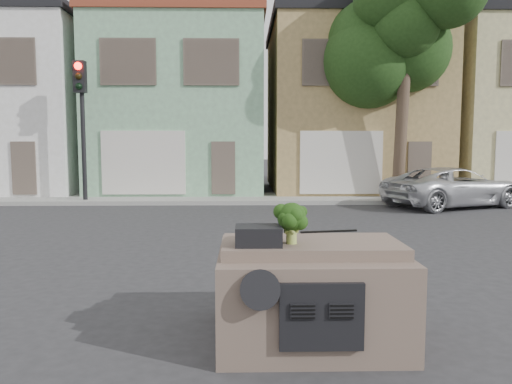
{
  "coord_description": "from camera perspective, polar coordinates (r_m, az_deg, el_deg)",
  "views": [
    {
      "loc": [
        -0.72,
        -8.46,
        2.17
      ],
      "look_at": [
        -0.52,
        0.5,
        1.3
      ],
      "focal_mm": 35.0,
      "sensor_mm": 36.0,
      "label": 1
    }
  ],
  "objects": [
    {
      "name": "townhouse_white",
      "position": [
        25.21,
        -25.65,
        8.67
      ],
      "size": [
        7.2,
        8.2,
        7.55
      ],
      "primitive_type": "cube",
      "color": "white",
      "rests_on": "ground"
    },
    {
      "name": "tree_near",
      "position": [
        19.25,
        16.36,
        11.54
      ],
      "size": [
        4.4,
        4.0,
        8.5
      ],
      "primitive_type": "cube",
      "color": "#203F16",
      "rests_on": "ground"
    },
    {
      "name": "instrument_hump",
      "position": [
        5.2,
        0.28,
        -5.0
      ],
      "size": [
        0.48,
        0.38,
        0.2
      ],
      "primitive_type": "cube",
      "color": "black",
      "rests_on": "car_dashboard"
    },
    {
      "name": "car_dashboard",
      "position": [
        5.74,
        6.08,
        -10.8
      ],
      "size": [
        2.0,
        1.8,
        1.12
      ],
      "primitive_type": "cube",
      "color": "brown",
      "rests_on": "ground"
    },
    {
      "name": "wiper_arm",
      "position": [
        6.01,
        8.33,
        -4.47
      ],
      "size": [
        0.69,
        0.15,
        0.02
      ],
      "primitive_type": "cube",
      "rotation": [
        0.0,
        0.0,
        0.17
      ],
      "color": "black",
      "rests_on": "car_dashboard"
    },
    {
      "name": "silver_pickup",
      "position": [
        18.43,
        21.53,
        -1.6
      ],
      "size": [
        5.41,
        3.94,
        1.37
      ],
      "primitive_type": "imported",
      "rotation": [
        0.0,
        0.0,
        1.95
      ],
      "color": "silver",
      "rests_on": "ground"
    },
    {
      "name": "broccoli",
      "position": [
        5.27,
        4.09,
        -3.52
      ],
      "size": [
        0.47,
        0.47,
        0.45
      ],
      "primitive_type": "cube",
      "rotation": [
        0.0,
        0.0,
        4.35
      ],
      "color": "#18330D",
      "rests_on": "car_dashboard"
    },
    {
      "name": "sidewalk",
      "position": [
        19.09,
        0.89,
        -0.74
      ],
      "size": [
        40.0,
        3.0,
        0.15
      ],
      "primitive_type": "cube",
      "color": "gray",
      "rests_on": "ground"
    },
    {
      "name": "traffic_signal",
      "position": [
        18.87,
        -19.24,
        6.4
      ],
      "size": [
        0.4,
        0.4,
        5.1
      ],
      "primitive_type": "cube",
      "color": "black",
      "rests_on": "ground"
    },
    {
      "name": "ground_plane",
      "position": [
        8.76,
        3.51,
        -8.8
      ],
      "size": [
        120.0,
        120.0,
        0.0
      ],
      "primitive_type": "plane",
      "color": "#303033",
      "rests_on": "ground"
    },
    {
      "name": "townhouse_tan",
      "position": [
        23.49,
        10.46,
        9.39
      ],
      "size": [
        7.2,
        8.2,
        7.55
      ],
      "primitive_type": "cube",
      "color": "#A38853",
      "rests_on": "ground"
    },
    {
      "name": "townhouse_beige",
      "position": [
        26.06,
        27.02,
        8.49
      ],
      "size": [
        7.2,
        8.2,
        7.55
      ],
      "primitive_type": "cube",
      "color": "#C5BB84",
      "rests_on": "ground"
    },
    {
      "name": "townhouse_mint",
      "position": [
        23.18,
        -8.27,
        9.47
      ],
      "size": [
        7.2,
        8.2,
        7.55
      ],
      "primitive_type": "cube",
      "color": "#82B58D",
      "rests_on": "ground"
    }
  ]
}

